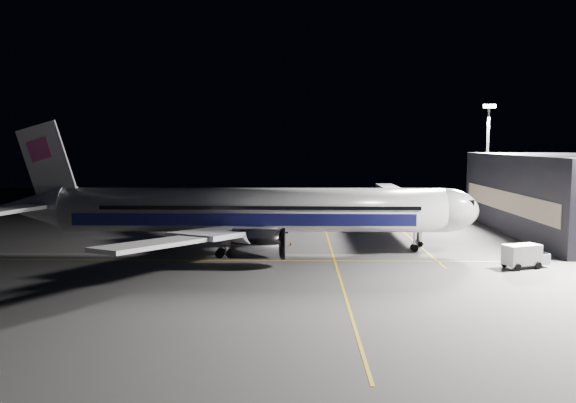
% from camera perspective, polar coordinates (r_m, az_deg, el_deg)
% --- Properties ---
extents(ground, '(200.00, 200.00, 0.00)m').
position_cam_1_polar(ground, '(72.17, -3.53, -5.02)').
color(ground, '#4C4C4F').
rests_on(ground, ground).
extents(guide_line_main, '(0.25, 80.00, 0.01)m').
position_cam_1_polar(guide_line_main, '(72.06, 4.45, -5.04)').
color(guide_line_main, gold).
rests_on(guide_line_main, ground).
extents(guide_line_cross, '(70.00, 0.25, 0.01)m').
position_cam_1_polar(guide_line_cross, '(66.31, -3.95, -6.01)').
color(guide_line_cross, gold).
rests_on(guide_line_cross, ground).
extents(guide_line_side, '(0.25, 40.00, 0.01)m').
position_cam_1_polar(guide_line_side, '(83.37, 12.32, -3.65)').
color(guide_line_side, gold).
rests_on(guide_line_side, ground).
extents(airliner, '(61.48, 54.22, 16.64)m').
position_cam_1_polar(airliner, '(71.46, -4.42, -0.95)').
color(airliner, silver).
rests_on(airliner, ground).
extents(terminal, '(18.12, 40.00, 12.00)m').
position_cam_1_polar(terminal, '(94.00, 26.41, 0.62)').
color(terminal, black).
rests_on(terminal, ground).
extents(jet_bridge, '(3.60, 34.40, 6.30)m').
position_cam_1_polar(jet_bridge, '(90.60, 11.40, 0.05)').
color(jet_bridge, '#B2B2B7').
rests_on(jet_bridge, ground).
extents(floodlight_mast_north, '(2.40, 0.68, 20.70)m').
position_cam_1_polar(floodlight_mast_north, '(108.16, 19.61, 4.91)').
color(floodlight_mast_north, '#59595E').
rests_on(floodlight_mast_north, ground).
extents(service_truck, '(5.52, 3.74, 2.63)m').
position_cam_1_polar(service_truck, '(67.43, 22.95, -5.06)').
color(service_truck, silver).
rests_on(service_truck, ground).
extents(baggage_tug, '(2.58, 2.13, 1.79)m').
position_cam_1_polar(baggage_tug, '(93.58, -1.22, -1.96)').
color(baggage_tug, black).
rests_on(baggage_tug, ground).
extents(safety_cone_a, '(0.39, 0.39, 0.59)m').
position_cam_1_polar(safety_cone_a, '(85.58, -7.07, -3.12)').
color(safety_cone_a, '#F5510A').
rests_on(safety_cone_a, ground).
extents(safety_cone_b, '(0.36, 0.36, 0.53)m').
position_cam_1_polar(safety_cone_b, '(75.83, 0.30, -4.27)').
color(safety_cone_b, '#F5510A').
rests_on(safety_cone_b, ground).
extents(safety_cone_c, '(0.40, 0.40, 0.60)m').
position_cam_1_polar(safety_cone_c, '(81.08, -8.72, -3.65)').
color(safety_cone_c, '#F5510A').
rests_on(safety_cone_c, ground).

